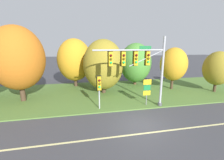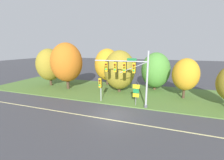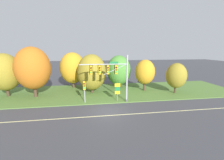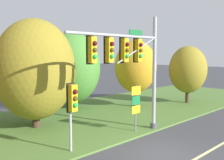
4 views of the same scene
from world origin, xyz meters
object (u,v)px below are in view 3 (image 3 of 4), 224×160
(tree_nearest_road, at_px, (5,72))
(pedestrian_signal_near_kerb, at_px, (84,87))
(tree_left_of_mast, at_px, (33,68))
(tree_furthest_back, at_px, (176,76))
(route_sign_post, at_px, (117,90))
(tree_behind_signpost, at_px, (73,68))
(tree_mid_verge, at_px, (92,72))
(tree_right_far, at_px, (145,72))
(traffic_signal_mast, at_px, (111,73))
(tree_tall_centre, at_px, (119,70))

(tree_nearest_road, bearing_deg, pedestrian_signal_near_kerb, -21.80)
(tree_nearest_road, xyz_separation_m, tree_left_of_mast, (4.46, -0.98, 0.64))
(pedestrian_signal_near_kerb, distance_m, tree_furthest_back, 15.36)
(route_sign_post, relative_size, tree_furthest_back, 0.52)
(tree_behind_signpost, relative_size, tree_mid_verge, 1.03)
(tree_behind_signpost, bearing_deg, tree_right_far, -17.60)
(tree_mid_verge, height_order, tree_right_far, tree_mid_verge)
(tree_mid_verge, bearing_deg, pedestrian_signal_near_kerb, -102.57)
(route_sign_post, bearing_deg, tree_right_far, 39.34)
(pedestrian_signal_near_kerb, xyz_separation_m, tree_mid_verge, (1.12, 5.01, 1.21))
(tree_nearest_road, relative_size, tree_left_of_mast, 0.87)
(tree_left_of_mast, bearing_deg, tree_furthest_back, -3.29)
(traffic_signal_mast, distance_m, tree_mid_verge, 5.92)
(tree_behind_signpost, bearing_deg, traffic_signal_mast, -56.50)
(tree_behind_signpost, height_order, tree_tall_centre, tree_behind_signpost)
(tree_mid_verge, bearing_deg, tree_behind_signpost, 131.82)
(tree_tall_centre, bearing_deg, tree_behind_signpost, 175.09)
(tree_tall_centre, bearing_deg, tree_left_of_mast, -163.12)
(tree_tall_centre, bearing_deg, tree_mid_verge, -148.85)
(traffic_signal_mast, xyz_separation_m, tree_right_far, (6.78, 5.14, -0.84))
(tree_left_of_mast, bearing_deg, route_sign_post, -17.14)
(tree_behind_signpost, relative_size, tree_right_far, 1.22)
(traffic_signal_mast, relative_size, route_sign_post, 2.50)
(traffic_signal_mast, xyz_separation_m, tree_furthest_back, (11.43, 2.87, -1.20))
(route_sign_post, bearing_deg, tree_tall_centre, 77.85)
(tree_behind_signpost, bearing_deg, pedestrian_signal_near_kerb, -74.92)
(tree_behind_signpost, height_order, tree_mid_verge, tree_behind_signpost)
(tree_right_far, bearing_deg, route_sign_post, -140.66)
(traffic_signal_mast, height_order, tree_mid_verge, traffic_signal_mast)
(tree_left_of_mast, height_order, tree_mid_verge, tree_left_of_mast)
(traffic_signal_mast, xyz_separation_m, pedestrian_signal_near_kerb, (-3.69, 0.27, -1.91))
(tree_furthest_back, bearing_deg, tree_tall_centre, 147.32)
(pedestrian_signal_near_kerb, relative_size, tree_nearest_road, 0.47)
(tree_tall_centre, distance_m, tree_furthest_back, 10.38)
(route_sign_post, bearing_deg, tree_furthest_back, 13.47)
(tree_left_of_mast, relative_size, tree_mid_verge, 1.18)
(tree_mid_verge, bearing_deg, tree_nearest_road, -179.47)
(tree_nearest_road, xyz_separation_m, tree_tall_centre, (18.60, 3.31, -0.58))
(traffic_signal_mast, height_order, tree_furthest_back, traffic_signal_mast)
(tree_mid_verge, bearing_deg, tree_furthest_back, -9.79)
(pedestrian_signal_near_kerb, bearing_deg, traffic_signal_mast, -4.25)
(tree_right_far, bearing_deg, tree_left_of_mast, -176.99)
(tree_right_far, bearing_deg, pedestrian_signal_near_kerb, -155.10)
(route_sign_post, distance_m, tree_furthest_back, 10.86)
(tree_mid_verge, relative_size, tree_furthest_back, 1.28)
(tree_nearest_road, xyz_separation_m, tree_right_far, (22.68, -0.02, -0.50))
(route_sign_post, bearing_deg, traffic_signal_mast, -159.37)
(tree_nearest_road, distance_m, tree_behind_signpost, 10.61)
(traffic_signal_mast, xyz_separation_m, tree_mid_verge, (-2.58, 5.28, -0.69))
(traffic_signal_mast, distance_m, tree_right_far, 8.55)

